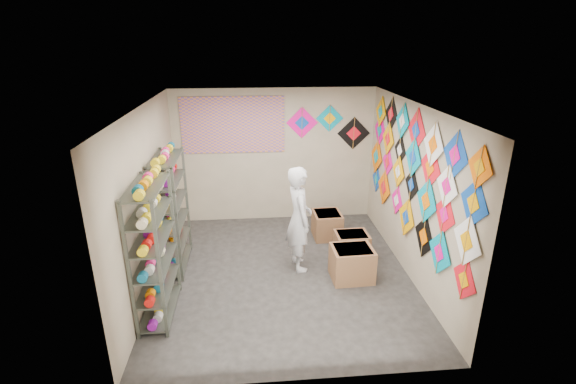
{
  "coord_description": "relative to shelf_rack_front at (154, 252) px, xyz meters",
  "views": [
    {
      "loc": [
        -0.45,
        -5.86,
        3.61
      ],
      "look_at": [
        0.1,
        0.3,
        1.3
      ],
      "focal_mm": 26.0,
      "sensor_mm": 36.0,
      "label": 1
    }
  ],
  "objects": [
    {
      "name": "shopkeeper",
      "position": [
        2.05,
        1.06,
        -0.08
      ],
      "size": [
        0.76,
        0.61,
        1.74
      ],
      "primitive_type": "imported",
      "rotation": [
        0.0,
        0.0,
        1.73
      ],
      "color": "silver",
      "rests_on": "ground"
    },
    {
      "name": "back_wall_kites",
      "position": [
        2.88,
        3.09,
        1.0
      ],
      "size": [
        1.7,
        0.02,
        0.91
      ],
      "color": "#F0088B",
      "rests_on": "room_walls"
    },
    {
      "name": "carton_a",
      "position": [
        2.84,
        0.62,
        -0.68
      ],
      "size": [
        0.66,
        0.56,
        0.53
      ],
      "primitive_type": "cube",
      "rotation": [
        0.0,
        0.0,
        0.04
      ],
      "color": "brown",
      "rests_on": "ground"
    },
    {
      "name": "ground",
      "position": [
        1.78,
        0.85,
        -0.95
      ],
      "size": [
        4.5,
        4.5,
        0.0
      ],
      "primitive_type": "plane",
      "color": "black"
    },
    {
      "name": "kite_wall_display",
      "position": [
        3.76,
        0.85,
        0.7
      ],
      "size": [
        0.06,
        4.26,
        2.09
      ],
      "color": "red",
      "rests_on": "room_walls"
    },
    {
      "name": "poster",
      "position": [
        0.98,
        3.08,
        1.05
      ],
      "size": [
        2.0,
        0.01,
        1.1
      ],
      "primitive_type": "cube",
      "color": "#6A479B",
      "rests_on": "room_walls"
    },
    {
      "name": "carton_b",
      "position": [
        2.99,
        1.27,
        -0.72
      ],
      "size": [
        0.57,
        0.47,
        0.46
      ],
      "primitive_type": "cube",
      "rotation": [
        0.0,
        0.0,
        0.02
      ],
      "color": "brown",
      "rests_on": "ground"
    },
    {
      "name": "string_spools",
      "position": [
        -0.0,
        0.65,
        0.1
      ],
      "size": [
        0.12,
        2.36,
        0.12
      ],
      "color": "#F82377",
      "rests_on": "ground"
    },
    {
      "name": "carton_c",
      "position": [
        2.71,
        2.11,
        -0.7
      ],
      "size": [
        0.53,
        0.58,
        0.49
      ],
      "primitive_type": "cube",
      "rotation": [
        0.0,
        0.0,
        0.03
      ],
      "color": "brown",
      "rests_on": "ground"
    },
    {
      "name": "shelf_rack_front",
      "position": [
        0.0,
        0.0,
        0.0
      ],
      "size": [
        0.4,
        1.1,
        1.9
      ],
      "primitive_type": "cube",
      "color": "#4C5147",
      "rests_on": "ground"
    },
    {
      "name": "room_walls",
      "position": [
        1.78,
        0.85,
        0.69
      ],
      "size": [
        4.5,
        4.5,
        4.5
      ],
      "color": "tan",
      "rests_on": "ground"
    },
    {
      "name": "shelf_rack_back",
      "position": [
        0.0,
        1.3,
        0.0
      ],
      "size": [
        0.4,
        1.1,
        1.9
      ],
      "primitive_type": "cube",
      "color": "#4C5147",
      "rests_on": "ground"
    }
  ]
}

